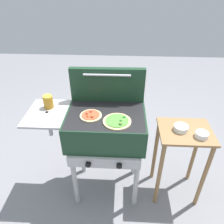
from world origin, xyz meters
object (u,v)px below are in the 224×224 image
(topping_bowl_near, at_px, (181,128))
(topping_bowl_far, at_px, (202,135))
(pizza_pepperoni, at_px, (91,115))
(pizza_veggie, at_px, (117,121))
(prep_table, at_px, (181,150))
(sauce_jar, at_px, (48,102))
(grill, at_px, (104,128))

(topping_bowl_near, relative_size, topping_bowl_far, 1.15)
(pizza_pepperoni, height_order, topping_bowl_near, pizza_pepperoni)
(pizza_veggie, relative_size, pizza_pepperoni, 1.25)
(prep_table, relative_size, topping_bowl_near, 6.43)
(pizza_veggie, xyz_separation_m, topping_bowl_near, (0.52, 0.11, -0.13))
(sauce_jar, xyz_separation_m, topping_bowl_far, (1.24, -0.15, -0.17))
(topping_bowl_near, bearing_deg, grill, -179.73)
(pizza_pepperoni, distance_m, topping_bowl_near, 0.74)
(pizza_pepperoni, bearing_deg, pizza_veggie, -17.04)
(grill, relative_size, topping_bowl_far, 9.35)
(pizza_pepperoni, relative_size, topping_bowl_near, 1.46)
(sauce_jar, bearing_deg, pizza_pepperoni, -17.39)
(grill, distance_m, topping_bowl_far, 0.78)
(pizza_pepperoni, height_order, sauce_jar, sauce_jar)
(pizza_pepperoni, xyz_separation_m, topping_bowl_far, (0.88, -0.04, -0.13))
(grill, distance_m, sauce_jar, 0.51)
(topping_bowl_near, height_order, topping_bowl_far, same)
(prep_table, bearing_deg, pizza_pepperoni, -176.87)
(grill, bearing_deg, topping_bowl_far, -5.43)
(topping_bowl_far, bearing_deg, pizza_pepperoni, 177.66)
(pizza_veggie, distance_m, pizza_pepperoni, 0.22)
(grill, xyz_separation_m, topping_bowl_near, (0.63, 0.00, 0.02))
(sauce_jar, bearing_deg, topping_bowl_far, -6.92)
(pizza_pepperoni, relative_size, sauce_jar, 1.56)
(grill, height_order, pizza_veggie, pizza_veggie)
(pizza_pepperoni, xyz_separation_m, topping_bowl_near, (0.73, 0.04, -0.13))
(pizza_pepperoni, relative_size, topping_bowl_far, 1.68)
(sauce_jar, bearing_deg, topping_bowl_near, -3.86)
(grill, bearing_deg, prep_table, 0.37)
(topping_bowl_far, bearing_deg, prep_table, 142.14)
(grill, xyz_separation_m, prep_table, (0.67, 0.00, -0.21))
(grill, distance_m, pizza_veggie, 0.21)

